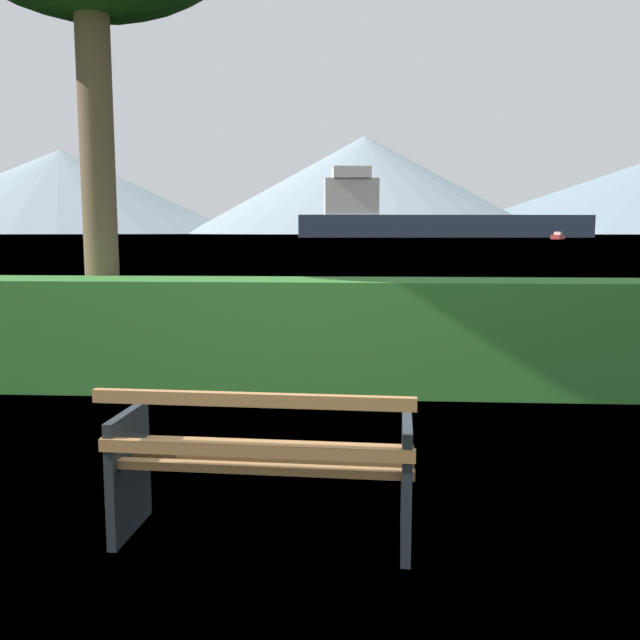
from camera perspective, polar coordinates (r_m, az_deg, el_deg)
ground_plane at (r=3.89m, az=-4.56°, el=-17.53°), size 1400.00×1400.00×0.00m
water_surface at (r=309.94m, az=3.65°, el=7.06°), size 620.00×620.00×0.00m
park_bench at (r=3.68m, az=-4.81°, el=-11.93°), size 1.61×0.65×0.87m
hedge_row at (r=7.09m, az=-0.55°, el=-1.24°), size 8.30×0.89×1.15m
cargo_ship_large at (r=195.10m, az=8.40°, el=8.38°), size 81.97×19.71×19.09m
fishing_boat_near at (r=157.89m, az=19.19°, el=6.59°), size 4.46×6.54×1.61m
distant_hills at (r=562.05m, az=8.06°, el=10.60°), size 832.69×382.40×74.22m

